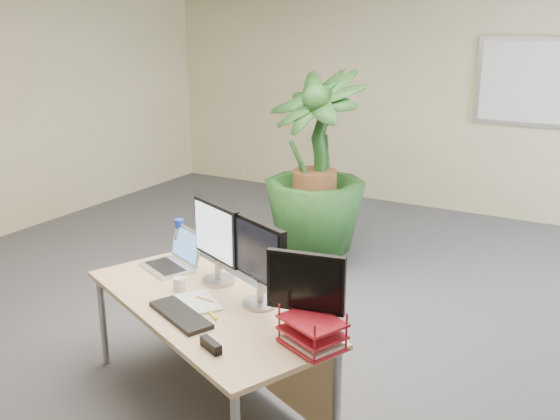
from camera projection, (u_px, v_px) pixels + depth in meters
The scene contains 17 objects.
floor at pixel (245, 348), 4.35m from camera, with size 8.00×8.00×0.00m, color #444448.
back_wall at pixel (428, 95), 7.28m from camera, with size 7.00×0.04×2.70m, color #C6BC8C.
whiteboard at pixel (539, 83), 6.63m from camera, with size 1.30×0.04×0.95m.
desk at pixel (218, 321), 3.62m from camera, with size 1.84×1.33×0.65m.
floor_plant at pixel (315, 187), 5.61m from camera, with size 0.84×0.84×1.50m, color #163613.
monitor_left at pixel (217, 238), 3.73m from camera, with size 0.43×0.22×0.50m.
monitor_right at pixel (259, 258), 3.43m from camera, with size 0.42×0.21×0.49m.
monitor_dark at pixel (306, 289), 3.10m from camera, with size 0.40×0.18×0.45m.
laptop at pixel (175, 258), 4.04m from camera, with size 0.43×0.41×0.24m.
keyboard at pixel (181, 315), 3.36m from camera, with size 0.46×0.15×0.03m, color black.
coffee_mug at pixel (179, 284), 3.69m from camera, with size 0.10×0.07×0.08m.
spiral_notebook at pixel (196, 303), 3.52m from camera, with size 0.29×0.22×0.01m, color white.
orange_pen at pixel (205, 299), 3.54m from camera, with size 0.01×0.01×0.13m, color orange.
yellow_highlighter at pixel (212, 315), 3.37m from camera, with size 0.02×0.02×0.12m, color yellow.
water_bottle at pixel (180, 239), 4.18m from camera, with size 0.07×0.07×0.27m.
letter_tray at pixel (312, 335), 3.04m from camera, with size 0.36×0.33×0.14m.
stapler at pixel (211, 345), 3.03m from camera, with size 0.15×0.04×0.05m, color black.
Camera 1 is at (2.12, -3.25, 2.19)m, focal length 40.00 mm.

